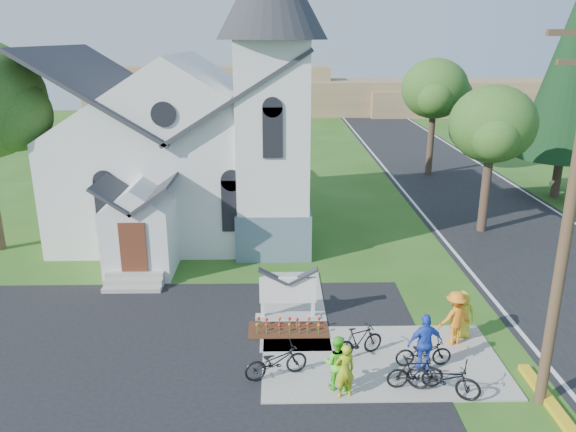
{
  "coord_description": "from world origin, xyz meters",
  "views": [
    {
      "loc": [
        -1.55,
        -13.87,
        9.12
      ],
      "look_at": [
        -1.16,
        5.0,
        3.07
      ],
      "focal_mm": 35.0,
      "sensor_mm": 36.0,
      "label": 1
    }
  ],
  "objects_px": {
    "cyclist_1": "(337,362)",
    "cyclist_2": "(425,343)",
    "bike_0": "(276,361)",
    "bike_1": "(359,341)",
    "utility_pole": "(574,204)",
    "cyclist_0": "(345,370)",
    "bike_2": "(443,378)",
    "bike_3": "(415,373)",
    "cyclist_4": "(462,314)",
    "cyclist_3": "(455,318)",
    "bike_4": "(423,352)",
    "church_sign": "(288,291)"
  },
  "relations": [
    {
      "from": "cyclist_1",
      "to": "cyclist_2",
      "type": "bearing_deg",
      "value": -154.33
    },
    {
      "from": "bike_0",
      "to": "bike_1",
      "type": "relative_size",
      "value": 1.12
    },
    {
      "from": "bike_0",
      "to": "cyclist_2",
      "type": "xyz_separation_m",
      "value": [
        4.18,
        0.19,
        0.4
      ]
    },
    {
      "from": "utility_pole",
      "to": "cyclist_0",
      "type": "xyz_separation_m",
      "value": [
        -5.17,
        0.3,
        -4.59
      ]
    },
    {
      "from": "bike_1",
      "to": "bike_2",
      "type": "bearing_deg",
      "value": -159.21
    },
    {
      "from": "utility_pole",
      "to": "bike_3",
      "type": "bearing_deg",
      "value": 169.3
    },
    {
      "from": "bike_2",
      "to": "cyclist_4",
      "type": "distance_m",
      "value": 3.34
    },
    {
      "from": "bike_1",
      "to": "cyclist_2",
      "type": "xyz_separation_m",
      "value": [
        1.73,
        -0.81,
        0.39
      ]
    },
    {
      "from": "bike_0",
      "to": "cyclist_4",
      "type": "distance_m",
      "value": 6.21
    },
    {
      "from": "bike_0",
      "to": "bike_1",
      "type": "bearing_deg",
      "value": -87.49
    },
    {
      "from": "bike_1",
      "to": "cyclist_3",
      "type": "height_order",
      "value": "cyclist_3"
    },
    {
      "from": "utility_pole",
      "to": "cyclist_4",
      "type": "distance_m",
      "value": 5.75
    },
    {
      "from": "bike_0",
      "to": "bike_1",
      "type": "xyz_separation_m",
      "value": [
        2.45,
        0.99,
        0.01
      ]
    },
    {
      "from": "cyclist_0",
      "to": "bike_4",
      "type": "relative_size",
      "value": 0.93
    },
    {
      "from": "cyclist_1",
      "to": "cyclist_4",
      "type": "relative_size",
      "value": 0.99
    },
    {
      "from": "bike_4",
      "to": "bike_0",
      "type": "bearing_deg",
      "value": 93.02
    },
    {
      "from": "bike_0",
      "to": "bike_4",
      "type": "height_order",
      "value": "bike_0"
    },
    {
      "from": "church_sign",
      "to": "bike_3",
      "type": "xyz_separation_m",
      "value": [
        3.34,
        -4.09,
        -0.51
      ]
    },
    {
      "from": "cyclist_1",
      "to": "utility_pole",
      "type": "bearing_deg",
      "value": -177.6
    },
    {
      "from": "church_sign",
      "to": "bike_3",
      "type": "height_order",
      "value": "church_sign"
    },
    {
      "from": "cyclist_0",
      "to": "cyclist_4",
      "type": "relative_size",
      "value": 0.97
    },
    {
      "from": "cyclist_1",
      "to": "cyclist_2",
      "type": "distance_m",
      "value": 2.67
    },
    {
      "from": "church_sign",
      "to": "cyclist_0",
      "type": "height_order",
      "value": "church_sign"
    },
    {
      "from": "church_sign",
      "to": "bike_2",
      "type": "xyz_separation_m",
      "value": [
        4.01,
        -4.4,
        -0.47
      ]
    },
    {
      "from": "cyclist_3",
      "to": "cyclist_0",
      "type": "bearing_deg",
      "value": 17.68
    },
    {
      "from": "cyclist_3",
      "to": "bike_3",
      "type": "xyz_separation_m",
      "value": [
        -1.75,
        -2.3,
        -0.4
      ]
    },
    {
      "from": "utility_pole",
      "to": "cyclist_2",
      "type": "xyz_separation_m",
      "value": [
        -2.78,
        1.41,
        -4.47
      ]
    },
    {
      "from": "bike_4",
      "to": "bike_1",
      "type": "bearing_deg",
      "value": 70.19
    },
    {
      "from": "church_sign",
      "to": "bike_1",
      "type": "bearing_deg",
      "value": -50.49
    },
    {
      "from": "cyclist_0",
      "to": "cyclist_4",
      "type": "xyz_separation_m",
      "value": [
        4.05,
        3.0,
        0.02
      ]
    },
    {
      "from": "bike_3",
      "to": "cyclist_0",
      "type": "bearing_deg",
      "value": 97.42
    },
    {
      "from": "cyclist_4",
      "to": "bike_3",
      "type": "bearing_deg",
      "value": 57.96
    },
    {
      "from": "bike_1",
      "to": "bike_2",
      "type": "xyz_separation_m",
      "value": [
        1.96,
        -1.92,
        0.02
      ]
    },
    {
      "from": "bike_0",
      "to": "bike_2",
      "type": "xyz_separation_m",
      "value": [
        4.41,
        -0.92,
        0.03
      ]
    },
    {
      "from": "bike_3",
      "to": "bike_2",
      "type": "bearing_deg",
      "value": -116.4
    },
    {
      "from": "utility_pole",
      "to": "cyclist_4",
      "type": "bearing_deg",
      "value": 108.76
    },
    {
      "from": "church_sign",
      "to": "bike_2",
      "type": "bearing_deg",
      "value": -47.65
    },
    {
      "from": "cyclist_1",
      "to": "bike_3",
      "type": "xyz_separation_m",
      "value": [
        2.12,
        -0.06,
        -0.31
      ]
    },
    {
      "from": "church_sign",
      "to": "bike_2",
      "type": "distance_m",
      "value": 5.97
    },
    {
      "from": "cyclist_0",
      "to": "bike_2",
      "type": "xyz_separation_m",
      "value": [
        2.61,
        0.0,
        -0.25
      ]
    },
    {
      "from": "utility_pole",
      "to": "bike_1",
      "type": "xyz_separation_m",
      "value": [
        -4.52,
        2.22,
        -4.86
      ]
    },
    {
      "from": "bike_2",
      "to": "cyclist_3",
      "type": "xyz_separation_m",
      "value": [
        1.08,
        2.61,
        0.36
      ]
    },
    {
      "from": "bike_0",
      "to": "cyclist_2",
      "type": "height_order",
      "value": "cyclist_2"
    },
    {
      "from": "bike_2",
      "to": "bike_3",
      "type": "bearing_deg",
      "value": 89.71
    },
    {
      "from": "cyclist_0",
      "to": "bike_4",
      "type": "height_order",
      "value": "cyclist_0"
    },
    {
      "from": "bike_1",
      "to": "bike_3",
      "type": "xyz_separation_m",
      "value": [
        1.29,
        -1.61,
        -0.03
      ]
    },
    {
      "from": "utility_pole",
      "to": "cyclist_0",
      "type": "relative_size",
      "value": 6.58
    },
    {
      "from": "utility_pole",
      "to": "bike_0",
      "type": "xyz_separation_m",
      "value": [
        -6.96,
        1.22,
        -4.87
      ]
    },
    {
      "from": "cyclist_1",
      "to": "bike_3",
      "type": "distance_m",
      "value": 2.15
    },
    {
      "from": "cyclist_1",
      "to": "cyclist_3",
      "type": "xyz_separation_m",
      "value": [
        3.87,
        2.24,
        0.1
      ]
    }
  ]
}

